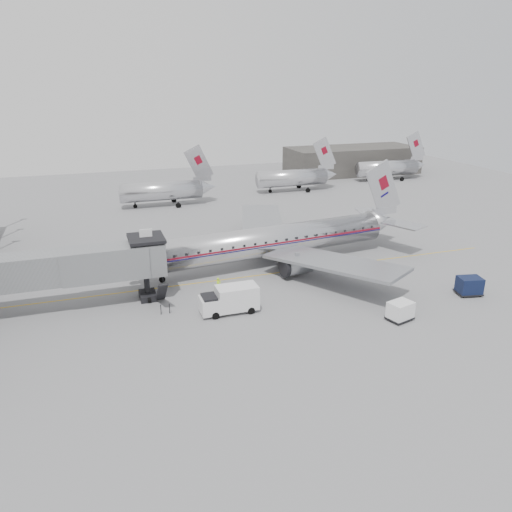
{
  "coord_description": "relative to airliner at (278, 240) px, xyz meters",
  "views": [
    {
      "loc": [
        -13.81,
        -43.0,
        20.71
      ],
      "look_at": [
        2.15,
        3.67,
        3.2
      ],
      "focal_mm": 35.0,
      "sensor_mm": 36.0,
      "label": 1
    }
  ],
  "objects": [
    {
      "name": "baggage_cart_navy",
      "position": [
        15.02,
        -15.02,
        -1.86
      ],
      "size": [
        2.71,
        2.27,
        1.87
      ],
      "rotation": [
        0.0,
        0.0,
        -0.21
      ],
      "color": "black",
      "rests_on": "ground"
    },
    {
      "name": "jet_bridge",
      "position": [
        -23.37,
        -5.42,
        1.32
      ],
      "size": [
        21.0,
        6.2,
        7.1
      ],
      "color": "#595B5D",
      "rests_on": "ground"
    },
    {
      "name": "hangar",
      "position": [
        38.29,
        50.92,
        0.14
      ],
      "size": [
        30.0,
        12.0,
        6.0
      ],
      "primitive_type": "cube",
      "color": "#393634",
      "rests_on": "ground"
    },
    {
      "name": "airliner",
      "position": [
        0.0,
        0.0,
        0.0
      ],
      "size": [
        35.85,
        33.05,
        11.35
      ],
      "rotation": [
        0.0,
        0.0,
        0.12
      ],
      "color": "silver",
      "rests_on": "ground"
    },
    {
      "name": "distant_aircraft_mid",
      "position": [
        17.49,
        36.92,
        -0.12
      ],
      "size": [
        16.39,
        3.2,
        10.26
      ],
      "color": "silver",
      "rests_on": "ground"
    },
    {
      "name": "service_van",
      "position": [
        -9.09,
        -11.08,
        -1.51
      ],
      "size": [
        5.44,
        2.2,
        2.56
      ],
      "rotation": [
        0.0,
        0.0,
        -0.0
      ],
      "color": "silver",
      "rests_on": "ground"
    },
    {
      "name": "distant_aircraft_far",
      "position": [
        41.49,
        40.92,
        -0.12
      ],
      "size": [
        16.39,
        3.2,
        10.26
      ],
      "color": "silver",
      "rests_on": "ground"
    },
    {
      "name": "ground",
      "position": [
        -6.71,
        -9.08,
        -2.86
      ],
      "size": [
        160.0,
        160.0,
        0.0
      ],
      "primitive_type": "plane",
      "color": "slate",
      "rests_on": "ground"
    },
    {
      "name": "distant_aircraft_near",
      "position": [
        -8.51,
        32.92,
        -0.12
      ],
      "size": [
        16.39,
        3.2,
        10.26
      ],
      "color": "silver",
      "rests_on": "ground"
    },
    {
      "name": "ramp_worker",
      "position": [
        -8.87,
        -6.08,
        -2.09
      ],
      "size": [
        0.66,
        0.55,
        1.53
      ],
      "primitive_type": "imported",
      "rotation": [
        0.0,
        0.0,
        0.38
      ],
      "color": "#BCF11C",
      "rests_on": "ground"
    },
    {
      "name": "baggage_cart_white",
      "position": [
        5.1,
        -17.62,
        -1.92
      ],
      "size": [
        2.61,
        2.24,
        1.76
      ],
      "rotation": [
        0.0,
        0.0,
        0.27
      ],
      "color": "white",
      "rests_on": "ground"
    },
    {
      "name": "apron_line",
      "position": [
        -3.71,
        -3.08,
        -2.85
      ],
      "size": [
        60.0,
        0.15,
        0.01
      ],
      "primitive_type": "cube",
      "rotation": [
        0.0,
        0.0,
        1.57
      ],
      "color": "gold",
      "rests_on": "ground"
    }
  ]
}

